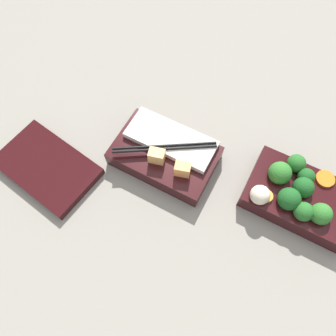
% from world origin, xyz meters
% --- Properties ---
extents(ground_plane, '(3.00, 3.00, 0.00)m').
position_xyz_m(ground_plane, '(0.00, 0.00, 0.00)').
color(ground_plane, gray).
extents(bento_tray_vegetable, '(0.19, 0.12, 0.07)m').
position_xyz_m(bento_tray_vegetable, '(-0.12, -0.02, 0.03)').
color(bento_tray_vegetable, black).
rests_on(bento_tray_vegetable, ground_plane).
extents(bento_tray_rice, '(0.19, 0.12, 0.07)m').
position_xyz_m(bento_tray_rice, '(0.13, 0.01, 0.02)').
color(bento_tray_rice, black).
rests_on(bento_tray_rice, ground_plane).
extents(bento_lid, '(0.21, 0.15, 0.02)m').
position_xyz_m(bento_lid, '(0.32, 0.14, 0.01)').
color(bento_lid, black).
rests_on(bento_lid, ground_plane).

